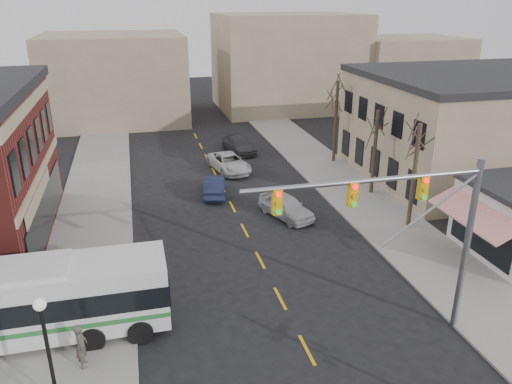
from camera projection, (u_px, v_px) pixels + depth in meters
ground at (324, 383)px, 19.42m from camera, size 160.00×160.00×0.00m
sidewalk_west at (95, 208)px, 35.32m from camera, size 5.00×60.00×0.12m
sidewalk_east at (344, 185)px, 39.59m from camera, size 5.00×60.00×0.12m
tan_building at (489, 124)px, 40.87m from camera, size 20.30×15.30×8.50m
tree_east_a at (414, 176)px, 31.34m from camera, size 0.28×0.28×6.75m
tree_east_b at (374, 152)px, 36.91m from camera, size 0.28×0.28×6.30m
tree_east_c at (336, 122)px, 44.01m from camera, size 0.28×0.28×7.20m
transit_bus at (8, 304)px, 21.05m from camera, size 13.32×2.92×3.43m
traffic_signal_mast at (413, 217)px, 20.10m from camera, size 10.04×0.30×8.00m
street_lamp at (44, 330)px, 17.23m from camera, size 0.44×0.44×4.43m
car_a at (286, 206)px, 33.76m from camera, size 3.35×4.93×1.56m
car_b at (214, 186)px, 37.56m from camera, size 2.25×4.63×1.46m
car_c at (229, 163)px, 42.75m from camera, size 3.41×5.70×1.48m
car_d at (239, 145)px, 47.91m from camera, size 3.06×5.09×1.38m
pedestrian_near at (81, 346)px, 19.82m from camera, size 0.51×0.74×1.96m
pedestrian_far at (51, 309)px, 22.46m from camera, size 0.97×0.92×1.57m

